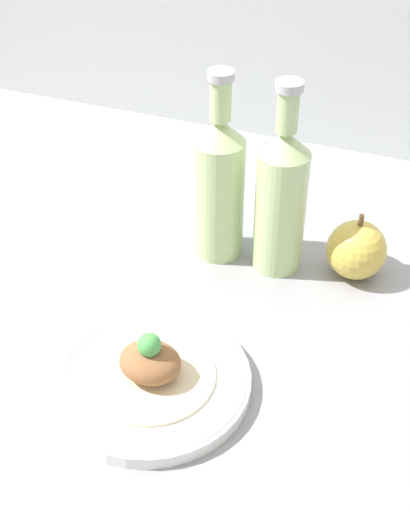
{
  "coord_description": "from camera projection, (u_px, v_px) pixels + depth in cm",
  "views": [
    {
      "loc": [
        29.54,
        -69.69,
        66.55
      ],
      "look_at": [
        3.37,
        -1.17,
        10.23
      ],
      "focal_mm": 50.0,
      "sensor_mm": 36.0,
      "label": 1
    }
  ],
  "objects": [
    {
      "name": "plated_food",
      "position": [
        150.0,
        365.0,
        0.86
      ],
      "size": [
        15.85,
        15.85,
        6.85
      ],
      "color": "beige",
      "rests_on": "plate"
    },
    {
      "name": "plate",
      "position": [
        151.0,
        380.0,
        0.88
      ],
      "size": [
        24.59,
        24.59,
        2.13
      ],
      "color": "white",
      "rests_on": "ground_plane"
    },
    {
      "name": "apple",
      "position": [
        356.0,
        250.0,
        1.03
      ],
      "size": [
        8.75,
        8.75,
        10.42
      ],
      "color": "gold",
      "rests_on": "ground_plane"
    },
    {
      "name": "cider_bottle_right",
      "position": [
        281.0,
        197.0,
        1.01
      ],
      "size": [
        7.38,
        7.38,
        29.23
      ],
      "color": "#B7D18E",
      "rests_on": "ground_plane"
    },
    {
      "name": "cider_bottle_left",
      "position": [
        222.0,
        185.0,
        1.03
      ],
      "size": [
        7.38,
        7.38,
        29.23
      ],
      "color": "#B7D18E",
      "rests_on": "ground_plane"
    },
    {
      "name": "ground_plane",
      "position": [
        186.0,
        314.0,
        1.02
      ],
      "size": [
        180.0,
        110.0,
        4.0
      ],
      "primitive_type": "cube",
      "color": "gray"
    }
  ]
}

